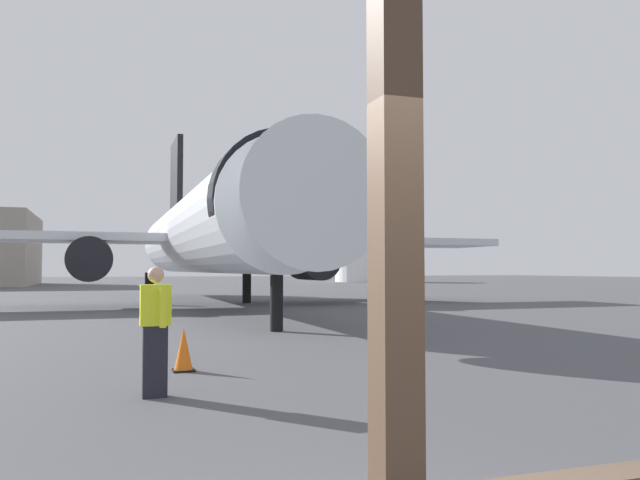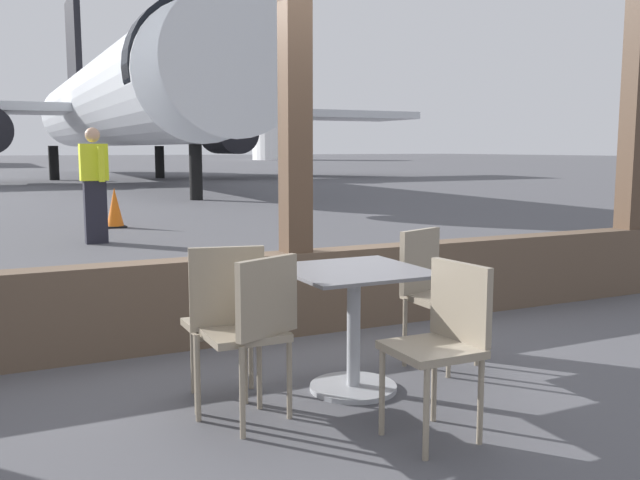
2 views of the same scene
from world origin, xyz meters
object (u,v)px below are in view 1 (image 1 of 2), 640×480
Objects in this scene: traffic_cone at (184,350)px; airplane at (208,232)px; ground_crew_worker at (155,329)px; fuel_storage_tank at (362,259)px.

airplane is at bearing 79.93° from traffic_cone.
fuel_storage_tank is (32.55, 70.58, 2.19)m from ground_crew_worker.
fuel_storage_tank is at bearing 60.32° from airplane.
airplane is at bearing 79.22° from ground_crew_worker.
ground_crew_worker is 2.39× the size of traffic_cone.
fuel_storage_tank reaches higher than ground_crew_worker.
ground_crew_worker is at bearing -106.86° from traffic_cone.
airplane is 18.14× the size of ground_crew_worker.
airplane is 20.75m from ground_crew_worker.
traffic_cone is (-3.23, -18.17, -3.06)m from airplane.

